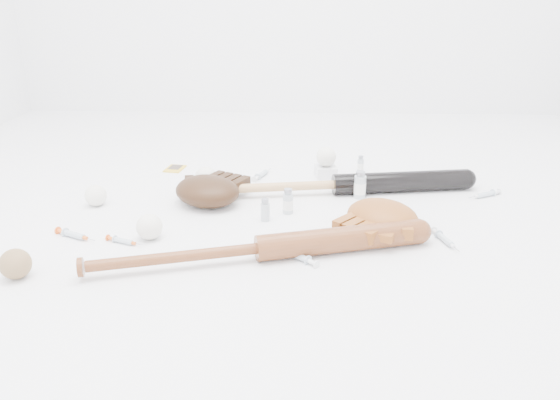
{
  "coord_description": "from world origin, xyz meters",
  "views": [
    {
      "loc": [
        0.06,
        -1.58,
        0.68
      ],
      "look_at": [
        0.0,
        -0.02,
        0.06
      ],
      "focal_mm": 35.0,
      "sensor_mm": 36.0,
      "label": 1
    }
  ],
  "objects_px": {
    "pedestal": "(326,172)",
    "glove_dark": "(207,191)",
    "bat_dark": "(336,184)",
    "bat_wood": "(260,248)"
  },
  "relations": [
    {
      "from": "bat_wood",
      "to": "glove_dark",
      "type": "relative_size",
      "value": 3.62
    },
    {
      "from": "glove_dark",
      "to": "pedestal",
      "type": "relative_size",
      "value": 3.48
    },
    {
      "from": "pedestal",
      "to": "bat_dark",
      "type": "bearing_deg",
      "value": -81.05
    },
    {
      "from": "bat_wood",
      "to": "bat_dark",
      "type": "bearing_deg",
      "value": 49.72
    },
    {
      "from": "bat_wood",
      "to": "glove_dark",
      "type": "xyz_separation_m",
      "value": [
        -0.2,
        0.39,
        0.01
      ]
    },
    {
      "from": "bat_wood",
      "to": "pedestal",
      "type": "relative_size",
      "value": 12.59
    },
    {
      "from": "pedestal",
      "to": "glove_dark",
      "type": "bearing_deg",
      "value": -143.95
    },
    {
      "from": "bat_wood",
      "to": "glove_dark",
      "type": "bearing_deg",
      "value": 101.86
    },
    {
      "from": "glove_dark",
      "to": "pedestal",
      "type": "xyz_separation_m",
      "value": [
        0.4,
        0.29,
        -0.03
      ]
    },
    {
      "from": "glove_dark",
      "to": "bat_dark",
      "type": "bearing_deg",
      "value": 42.23
    }
  ]
}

